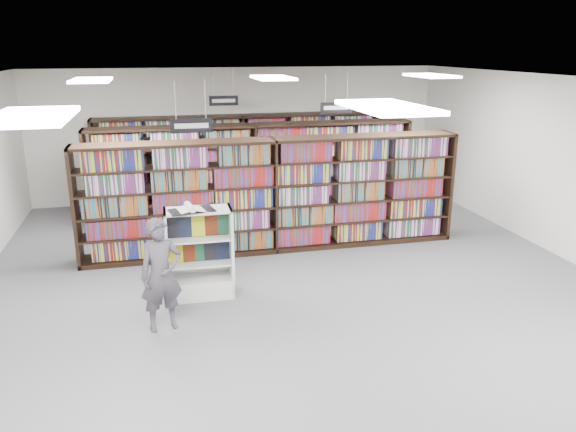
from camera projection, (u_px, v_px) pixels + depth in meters
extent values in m
plane|color=#4D4D51|center=(301.00, 292.00, 8.79)|extent=(12.00, 12.00, 0.00)
cube|color=silver|center=(302.00, 82.00, 7.86)|extent=(10.00, 12.00, 0.10)
cube|color=white|center=(240.00, 134.00, 13.90)|extent=(10.00, 0.10, 3.20)
cube|color=black|center=(274.00, 195.00, 10.34)|extent=(7.00, 0.60, 2.10)
cube|color=maroon|center=(274.00, 195.00, 10.34)|extent=(6.88, 0.42, 1.98)
cube|color=black|center=(255.00, 172.00, 12.20)|extent=(7.00, 0.60, 2.10)
cube|color=maroon|center=(255.00, 172.00, 12.20)|extent=(6.88, 0.42, 1.98)
cube|color=black|center=(242.00, 158.00, 13.79)|extent=(7.00, 0.60, 2.10)
cube|color=maroon|center=(242.00, 158.00, 13.79)|extent=(6.88, 0.42, 1.98)
cylinder|color=#B2B2B7|center=(175.00, 100.00, 8.49)|extent=(0.01, 0.01, 0.58)
cylinder|color=#B2B2B7|center=(205.00, 99.00, 8.59)|extent=(0.01, 0.01, 0.58)
cube|color=black|center=(191.00, 126.00, 8.65)|extent=(0.65, 0.02, 0.22)
cube|color=silver|center=(192.00, 126.00, 8.64)|extent=(0.52, 0.00, 0.08)
cylinder|color=#B2B2B7|center=(326.00, 87.00, 11.01)|extent=(0.01, 0.01, 0.58)
cylinder|color=#B2B2B7|center=(348.00, 87.00, 11.12)|extent=(0.01, 0.01, 0.58)
cube|color=black|center=(336.00, 108.00, 11.18)|extent=(0.65, 0.02, 0.22)
cube|color=silver|center=(336.00, 108.00, 11.17)|extent=(0.52, 0.00, 0.08)
cylinder|color=#B2B2B7|center=(213.00, 83.00, 12.43)|extent=(0.01, 0.01, 0.58)
cylinder|color=#B2B2B7|center=(233.00, 82.00, 12.53)|extent=(0.01, 0.01, 0.58)
cube|color=black|center=(224.00, 101.00, 12.60)|extent=(0.65, 0.02, 0.22)
cube|color=silver|center=(224.00, 101.00, 12.59)|extent=(0.52, 0.00, 0.08)
cube|color=white|center=(31.00, 116.00, 4.41)|extent=(0.60, 1.20, 0.04)
cube|color=white|center=(387.00, 107.00, 5.08)|extent=(0.60, 1.20, 0.04)
cube|color=white|center=(91.00, 80.00, 9.06)|extent=(0.60, 1.20, 0.04)
cube|color=white|center=(273.00, 78.00, 9.73)|extent=(0.60, 1.20, 0.04)
cube|color=white|center=(431.00, 76.00, 10.40)|extent=(0.60, 1.20, 0.04)
cube|color=white|center=(201.00, 287.00, 8.61)|extent=(1.00, 0.52, 0.30)
cube|color=white|center=(168.00, 256.00, 8.36)|extent=(0.05, 0.50, 1.39)
cube|color=white|center=(231.00, 251.00, 8.55)|extent=(0.05, 0.50, 1.39)
cube|color=white|center=(199.00, 248.00, 8.67)|extent=(0.99, 0.05, 1.39)
cube|color=white|center=(198.00, 210.00, 8.26)|extent=(1.00, 0.52, 0.03)
cube|color=white|center=(200.00, 263.00, 8.50)|extent=(0.92, 0.47, 0.02)
cube|color=white|center=(199.00, 238.00, 8.38)|extent=(0.92, 0.47, 0.02)
cube|color=black|center=(173.00, 228.00, 8.30)|extent=(0.20, 0.08, 0.30)
cube|color=black|center=(185.00, 227.00, 8.34)|extent=(0.20, 0.08, 0.30)
cube|color=yellow|center=(198.00, 226.00, 8.38)|extent=(0.20, 0.08, 0.30)
cube|color=#651E0A|center=(211.00, 226.00, 8.42)|extent=(0.20, 0.08, 0.30)
cube|color=#184D2F|center=(223.00, 225.00, 8.46)|extent=(0.20, 0.08, 0.30)
cube|color=yellow|center=(176.00, 254.00, 8.43)|extent=(0.22, 0.06, 0.28)
cube|color=#651E0A|center=(188.00, 253.00, 8.46)|extent=(0.22, 0.06, 0.28)
cube|color=#184D2F|center=(199.00, 252.00, 8.50)|extent=(0.22, 0.06, 0.28)
cube|color=black|center=(211.00, 251.00, 8.54)|extent=(0.22, 0.06, 0.28)
cube|color=black|center=(223.00, 250.00, 8.57)|extent=(0.22, 0.06, 0.28)
cube|color=black|center=(192.00, 210.00, 8.16)|extent=(0.70, 0.49, 0.02)
cube|color=white|center=(181.00, 210.00, 8.12)|extent=(0.34, 0.39, 0.06)
cube|color=white|center=(202.00, 209.00, 8.19)|extent=(0.34, 0.39, 0.08)
cylinder|color=white|center=(190.00, 207.00, 8.14)|extent=(0.16, 0.34, 0.10)
imported|color=#46424B|center=(161.00, 275.00, 7.44)|extent=(0.64, 0.50, 1.55)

